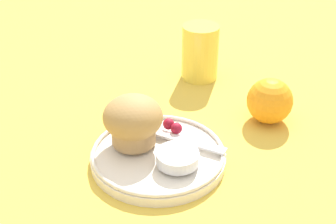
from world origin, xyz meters
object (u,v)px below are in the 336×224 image
at_px(muffin, 133,120).
at_px(orange_fruit, 270,101).
at_px(juice_glass, 200,52).
at_px(butter_knife, 179,139).

height_order(muffin, orange_fruit, muffin).
distance_m(orange_fruit, juice_glass, 0.19).
relative_size(butter_knife, juice_glass, 1.42).
distance_m(butter_knife, juice_glass, 0.24).
distance_m(muffin, juice_glass, 0.27).
relative_size(muffin, butter_knife, 0.58).
relative_size(muffin, juice_glass, 0.83).
bearing_deg(muffin, orange_fruit, 68.47).
distance_m(muffin, orange_fruit, 0.23).
xyz_separation_m(butter_knife, juice_glass, (-0.14, 0.20, 0.03)).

